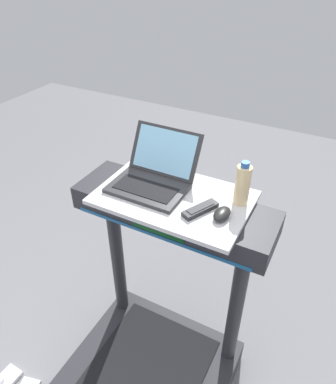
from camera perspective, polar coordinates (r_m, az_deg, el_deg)
desk_board at (r=1.53m, az=0.87°, el=-0.88°), size 0.65×0.42×0.02m
laptop at (r=1.57m, az=-2.34°, el=2.61°), size 0.33×0.32×0.21m
computer_mouse at (r=1.41m, az=8.60°, el=-3.47°), size 0.07×0.10×0.03m
water_bottle at (r=1.46m, az=11.79°, el=1.18°), size 0.06×0.06×0.19m
tv_remote at (r=1.44m, az=5.17°, el=-2.74°), size 0.11×0.16×0.02m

